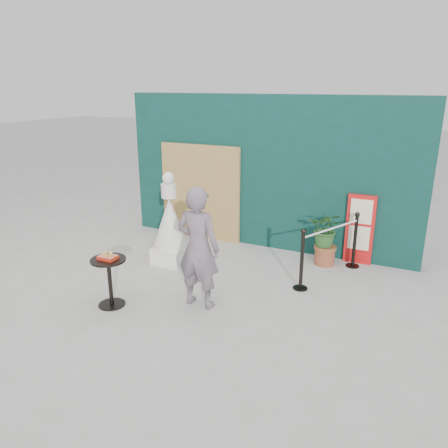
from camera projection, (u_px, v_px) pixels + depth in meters
ground at (188, 311)px, 6.40m from camera, size 60.00×60.00×0.00m
back_wall at (267, 173)px, 8.64m from camera, size 6.00×0.30×3.00m
bamboo_fence at (200, 192)px, 9.19m from camera, size 1.80×0.08×2.00m
woman at (198, 248)px, 6.33m from camera, size 0.67×0.44×1.83m
menu_board at (360, 230)px, 7.94m from camera, size 0.50×0.07×1.30m
statue at (170, 227)px, 7.94m from camera, size 0.67×0.67×1.71m
cafe_table at (109, 275)px, 6.43m from camera, size 0.52×0.52×0.75m
food_basket at (108, 257)px, 6.35m from camera, size 0.26×0.19×0.11m
planter at (326, 234)px, 7.89m from camera, size 0.60×0.52×1.03m
stanchion_barrier at (330, 250)px, 7.39m from camera, size 0.84×1.54×1.03m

